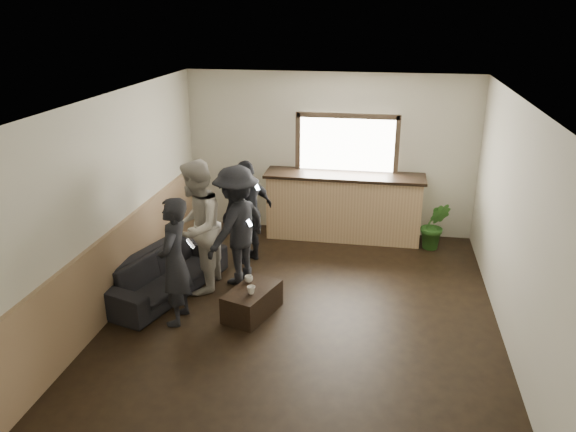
% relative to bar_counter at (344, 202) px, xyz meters
% --- Properties ---
extents(ground, '(5.00, 6.00, 0.01)m').
position_rel_bar_counter_xyz_m(ground, '(-0.30, -2.70, -0.64)').
color(ground, black).
extents(room_shell, '(5.01, 6.01, 2.80)m').
position_rel_bar_counter_xyz_m(room_shell, '(-1.04, -2.70, 0.83)').
color(room_shell, silver).
rests_on(room_shell, ground).
extents(bar_counter, '(2.70, 0.68, 2.13)m').
position_rel_bar_counter_xyz_m(bar_counter, '(0.00, 0.00, 0.00)').
color(bar_counter, tan).
rests_on(bar_counter, ground).
extents(sofa, '(1.35, 2.17, 0.59)m').
position_rel_bar_counter_xyz_m(sofa, '(-2.31, -2.47, -0.35)').
color(sofa, black).
rests_on(sofa, ground).
extents(coffee_table, '(0.70, 0.94, 0.37)m').
position_rel_bar_counter_xyz_m(coffee_table, '(-0.95, -2.85, -0.46)').
color(coffee_table, black).
rests_on(coffee_table, ground).
extents(cup_a, '(0.15, 0.15, 0.09)m').
position_rel_bar_counter_xyz_m(cup_a, '(-1.04, -2.67, -0.23)').
color(cup_a, silver).
rests_on(cup_a, coffee_table).
extents(cup_b, '(0.12, 0.12, 0.10)m').
position_rel_bar_counter_xyz_m(cup_b, '(-0.93, -2.98, -0.22)').
color(cup_b, silver).
rests_on(cup_b, coffee_table).
extents(potted_plant, '(0.46, 0.38, 0.83)m').
position_rel_bar_counter_xyz_m(potted_plant, '(1.53, -0.26, -0.23)').
color(potted_plant, '#2D6623').
rests_on(potted_plant, ground).
extents(person_a, '(0.48, 0.63, 1.67)m').
position_rel_bar_counter_xyz_m(person_a, '(-1.86, -3.17, 0.19)').
color(person_a, black).
rests_on(person_a, ground).
extents(person_b, '(0.76, 0.96, 1.89)m').
position_rel_bar_counter_xyz_m(person_b, '(-1.86, -2.29, 0.30)').
color(person_b, '#B4AEA2').
rests_on(person_b, ground).
extents(person_c, '(1.06, 1.30, 1.76)m').
position_rel_bar_counter_xyz_m(person_c, '(-1.37, -1.96, 0.24)').
color(person_c, black).
rests_on(person_c, ground).
extents(person_d, '(0.88, 1.01, 1.64)m').
position_rel_bar_counter_xyz_m(person_d, '(-1.40, -1.22, 0.18)').
color(person_d, black).
rests_on(person_d, ground).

